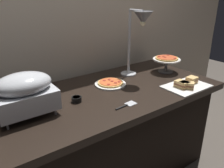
# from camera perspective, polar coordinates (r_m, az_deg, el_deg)

# --- Properties ---
(back_wall) EXTENTS (4.40, 0.04, 2.40)m
(back_wall) POSITION_cam_1_polar(r_m,az_deg,el_deg) (1.98, -11.62, 14.26)
(back_wall) COLOR #B7A893
(back_wall) RESTS_ON ground_plane
(buffet_table) EXTENTS (1.90, 0.84, 0.76)m
(buffet_table) POSITION_cam_1_polar(r_m,az_deg,el_deg) (1.86, -2.95, -12.98)
(buffet_table) COLOR black
(buffet_table) RESTS_ON ground_plane
(chafing_dish) EXTENTS (0.34, 0.25, 0.27)m
(chafing_dish) POSITION_cam_1_polar(r_m,az_deg,el_deg) (1.43, -20.96, -1.91)
(chafing_dish) COLOR #B7BABF
(chafing_dish) RESTS_ON buffet_table
(heat_lamp) EXTENTS (0.15, 0.30, 0.57)m
(heat_lamp) POSITION_cam_1_polar(r_m,az_deg,el_deg) (1.88, 6.98, 14.16)
(heat_lamp) COLOR #B7BABF
(heat_lamp) RESTS_ON buffet_table
(pizza_plate_front) EXTENTS (0.25, 0.25, 0.03)m
(pizza_plate_front) POSITION_cam_1_polar(r_m,az_deg,el_deg) (1.83, -0.40, 0.16)
(pizza_plate_front) COLOR white
(pizza_plate_front) RESTS_ON buffet_table
(pizza_plate_center) EXTENTS (0.25, 0.25, 0.14)m
(pizza_plate_center) POSITION_cam_1_polar(r_m,az_deg,el_deg) (2.16, 13.42, 5.78)
(pizza_plate_center) COLOR #595B60
(pizza_plate_center) RESTS_ON buffet_table
(sandwich_platter) EXTENTS (0.36, 0.24, 0.06)m
(sandwich_platter) POSITION_cam_1_polar(r_m,az_deg,el_deg) (1.87, 18.06, -0.17)
(sandwich_platter) COLOR white
(sandwich_platter) RESTS_ON buffet_table
(sauce_cup_near) EXTENTS (0.06, 0.06, 0.04)m
(sauce_cup_near) POSITION_cam_1_polar(r_m,az_deg,el_deg) (1.72, -25.26, -3.23)
(sauce_cup_near) COLOR black
(sauce_cup_near) RESTS_ON buffet_table
(sauce_cup_far) EXTENTS (0.07, 0.07, 0.04)m
(sauce_cup_far) POSITION_cam_1_polar(r_m,az_deg,el_deg) (1.57, -8.82, -3.73)
(sauce_cup_far) COLOR black
(sauce_cup_far) RESTS_ON buffet_table
(serving_spatula) EXTENTS (0.17, 0.06, 0.01)m
(serving_spatula) POSITION_cam_1_polar(r_m,az_deg,el_deg) (1.51, 3.60, -5.32)
(serving_spatula) COLOR #B7BABF
(serving_spatula) RESTS_ON buffet_table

